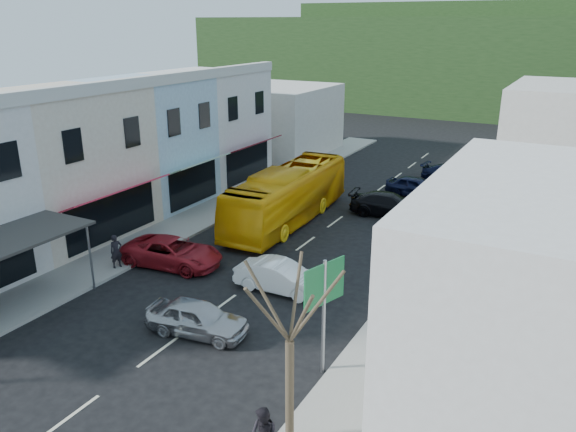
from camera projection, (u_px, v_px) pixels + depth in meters
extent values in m
plane|color=black|center=(221.00, 306.00, 23.80)|extent=(120.00, 120.00, 0.00)
cube|color=gray|center=(214.00, 211.00, 35.45)|extent=(3.00, 52.00, 0.15)
cube|color=gray|center=(454.00, 255.00, 28.74)|extent=(3.00, 52.00, 0.15)
cube|color=beige|center=(60.00, 165.00, 30.58)|extent=(7.00, 8.00, 8.00)
cube|color=#AE2236|center=(118.00, 192.00, 29.06)|extent=(1.30, 6.80, 0.08)
cube|color=#91ACBE|center=(148.00, 142.00, 36.41)|extent=(7.00, 6.00, 8.00)
cube|color=#195926|center=(200.00, 164.00, 34.88)|extent=(1.30, 5.10, 0.08)
cube|color=beige|center=(207.00, 127.00, 41.81)|extent=(7.00, 7.00, 8.00)
cube|color=#571018|center=(254.00, 145.00, 40.29)|extent=(1.30, 5.95, 0.08)
cube|color=#B7B2A8|center=(281.00, 120.00, 50.65)|extent=(8.00, 10.00, 6.00)
cube|color=#B7B2A8|center=(564.00, 131.00, 42.68)|extent=(8.00, 12.00, 7.00)
cube|color=black|center=(493.00, 64.00, 75.07)|extent=(80.00, 24.00, 12.00)
cube|color=black|center=(446.00, 32.00, 82.33)|extent=(40.00, 16.00, 8.00)
imported|color=#FFB70F|center=(288.00, 197.00, 33.37)|extent=(2.95, 11.69, 3.10)
imported|color=#AFAEB3|center=(197.00, 317.00, 21.45)|extent=(4.60, 2.37, 1.40)
imported|color=white|center=(281.00, 277.00, 24.89)|extent=(4.45, 1.92, 1.40)
imported|color=maroon|center=(172.00, 252.00, 27.52)|extent=(4.78, 2.40, 1.40)
imported|color=black|center=(390.00, 205.00, 34.61)|extent=(4.66, 2.29, 1.40)
imported|color=black|center=(416.00, 187.00, 38.44)|extent=(4.56, 2.22, 1.40)
imported|color=black|center=(451.00, 173.00, 41.80)|extent=(4.68, 2.36, 1.40)
imported|color=black|center=(116.00, 251.00, 26.92)|extent=(0.59, 0.70, 1.70)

